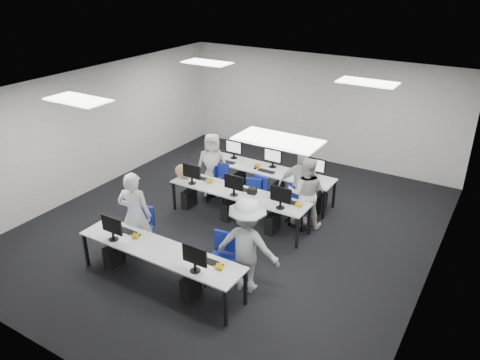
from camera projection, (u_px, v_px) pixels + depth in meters
The scene contains 23 objects.
room at pixel (233, 162), 9.57m from camera, with size 9.00×9.02×3.00m.
ceiling_panels at pixel (233, 90), 8.94m from camera, with size 5.20×4.60×0.02m.
desk_front at pixel (160, 252), 8.06m from camera, with size 3.20×0.70×0.73m.
desk_mid at pixel (238, 194), 10.07m from camera, with size 3.20×0.70×0.73m.
desk_back at pixel (269, 171), 11.15m from camera, with size 3.20×0.70×0.73m.
equipment_front at pixel (152, 264), 8.27m from camera, with size 2.51×0.41×1.19m.
equipment_mid at pixel (231, 205), 10.28m from camera, with size 2.91×0.41×1.19m.
equipment_back at pixel (276, 185), 11.21m from camera, with size 2.91×0.41×1.19m.
chair_0 at pixel (141, 237), 9.23m from camera, with size 0.51×0.55×0.91m.
chair_1 at pixel (221, 268), 8.26m from camera, with size 0.52×0.55×0.94m.
chair_2 at pixel (218, 189), 11.19m from camera, with size 0.54×0.57×0.89m.
chair_3 at pixel (256, 202), 10.62m from camera, with size 0.49×0.52×0.85m.
chair_4 at pixel (302, 215), 10.09m from camera, with size 0.52×0.54×0.81m.
chair_5 at pixel (217, 183), 11.55m from camera, with size 0.52×0.55×0.83m.
chair_6 at pixel (255, 197), 10.86m from camera, with size 0.50×0.52×0.81m.
chair_7 at pixel (298, 208), 10.32m from camera, with size 0.44×0.48×0.89m.
handbag at pixel (183, 171), 10.63m from camera, with size 0.40×0.26×0.33m, color #8D6848.
student_0 at pixel (135, 215), 8.81m from camera, with size 0.64×0.42×1.76m, color beige.
student_1 at pixel (306, 193), 9.88m from camera, with size 0.77×0.60×1.58m, color beige.
student_2 at pixel (213, 165), 11.27m from camera, with size 0.76×0.50×1.56m, color beige.
student_3 at pixel (300, 187), 10.02m from camera, with size 0.97×0.41×1.66m, color beige.
photographer at pixel (247, 245), 7.88m from camera, with size 1.14×0.65×1.76m, color gray.
dslr_camera at pixel (252, 191), 7.63m from camera, with size 0.14×0.18×0.10m, color black.
Camera 1 is at (4.72, -7.46, 5.21)m, focal length 35.00 mm.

